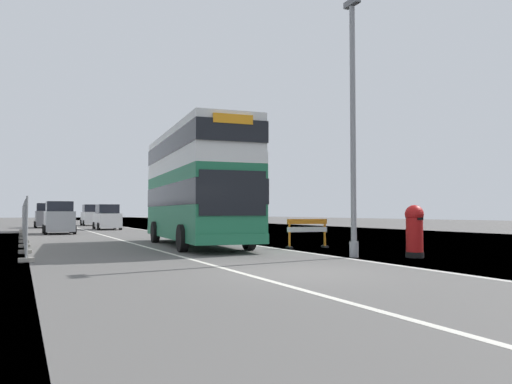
# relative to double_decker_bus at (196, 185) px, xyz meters

# --- Properties ---
(ground) EXTENTS (140.00, 280.00, 0.10)m
(ground) POSITION_rel_double_decker_bus_xyz_m (-0.28, -10.02, -2.65)
(ground) COLOR #565451
(double_decker_bus) EXTENTS (3.40, 10.63, 4.89)m
(double_decker_bus) POSITION_rel_double_decker_bus_xyz_m (0.00, 0.00, 0.00)
(double_decker_bus) COLOR #1E6B47
(double_decker_bus) RESTS_ON ground
(lamppost_foreground) EXTENTS (0.29, 0.70, 8.36)m
(lamppost_foreground) POSITION_rel_double_decker_bus_xyz_m (2.83, -7.48, 1.34)
(lamppost_foreground) COLOR gray
(lamppost_foreground) RESTS_ON ground
(red_pillar_postbox) EXTENTS (0.59, 0.59, 1.67)m
(red_pillar_postbox) POSITION_rel_double_decker_bus_xyz_m (4.51, -8.38, -1.69)
(red_pillar_postbox) COLOR black
(red_pillar_postbox) RESTS_ON ground
(roadworks_barrier) EXTENTS (1.72, 0.67, 1.16)m
(roadworks_barrier) POSITION_rel_double_decker_bus_xyz_m (3.64, -3.19, -1.86)
(roadworks_barrier) COLOR orange
(roadworks_barrier) RESTS_ON ground
(construction_site_fence) EXTENTS (0.44, 27.40, 1.91)m
(construction_site_fence) POSITION_rel_double_decker_bus_xyz_m (-6.69, 8.80, -1.69)
(construction_site_fence) COLOR #A8AAAD
(construction_site_fence) RESTS_ON ground
(car_oncoming_near) EXTENTS (1.96, 3.89, 2.16)m
(car_oncoming_near) POSITION_rel_double_decker_bus_xyz_m (-4.50, 15.46, -1.58)
(car_oncoming_near) COLOR gray
(car_oncoming_near) RESTS_ON ground
(car_receding_mid) EXTENTS (1.94, 4.49, 2.08)m
(car_receding_mid) POSITION_rel_double_decker_bus_xyz_m (-0.25, 22.97, -1.63)
(car_receding_mid) COLOR silver
(car_receding_mid) RESTS_ON ground
(car_receding_far) EXTENTS (1.92, 4.44, 2.27)m
(car_receding_far) POSITION_rel_double_decker_bus_xyz_m (-4.70, 30.63, -1.53)
(car_receding_far) COLOR slate
(car_receding_far) RESTS_ON ground
(car_far_side) EXTENTS (2.09, 4.11, 2.27)m
(car_far_side) POSITION_rel_double_decker_bus_xyz_m (0.20, 36.72, -1.55)
(car_far_side) COLOR silver
(car_far_side) RESTS_ON ground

